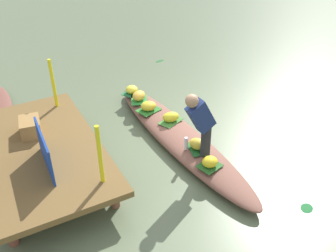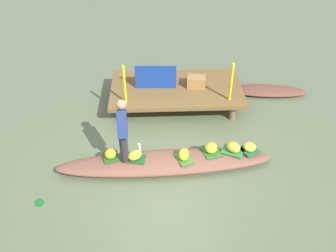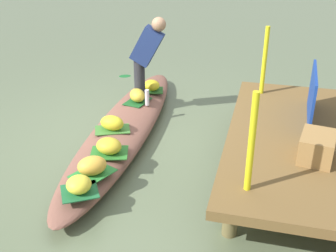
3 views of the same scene
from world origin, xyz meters
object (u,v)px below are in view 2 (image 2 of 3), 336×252
(banana_bunch_1, at_px, (110,154))
(market_banner, at_px, (156,77))
(vendor_boat, at_px, (165,163))
(banana_bunch_2, at_px, (184,154))
(banana_bunch_0, at_px, (135,155))
(banana_bunch_3, at_px, (211,148))
(water_bottle, at_px, (139,149))
(vendor_person, at_px, (123,128))
(banana_bunch_4, at_px, (250,147))
(produce_crate, at_px, (197,82))
(banana_bunch_5, at_px, (233,147))
(moored_boat, at_px, (266,91))

(banana_bunch_1, bearing_deg, market_banner, 67.66)
(vendor_boat, distance_m, banana_bunch_2, 0.43)
(banana_bunch_0, bearing_deg, banana_bunch_3, 6.09)
(water_bottle, distance_m, market_banner, 2.23)
(banana_bunch_0, bearing_deg, banana_bunch_1, 170.89)
(vendor_boat, relative_size, vendor_person, 3.60)
(banana_bunch_0, height_order, banana_bunch_3, banana_bunch_0)
(banana_bunch_2, height_order, vendor_person, vendor_person)
(banana_bunch_0, height_order, banana_bunch_2, banana_bunch_0)
(banana_bunch_2, height_order, banana_bunch_4, banana_bunch_2)
(market_banner, relative_size, produce_crate, 2.25)
(vendor_boat, relative_size, banana_bunch_1, 17.22)
(banana_bunch_3, bearing_deg, banana_bunch_1, -177.55)
(water_bottle, height_order, produce_crate, produce_crate)
(vendor_boat, distance_m, market_banner, 2.42)
(banana_bunch_5, bearing_deg, vendor_person, -178.41)
(banana_bunch_2, relative_size, banana_bunch_3, 1.04)
(banana_bunch_2, height_order, banana_bunch_3, banana_bunch_2)
(vendor_person, bearing_deg, banana_bunch_1, -176.02)
(vendor_boat, distance_m, banana_bunch_5, 1.40)
(banana_bunch_1, relative_size, water_bottle, 1.08)
(banana_bunch_3, bearing_deg, market_banner, 116.02)
(moored_boat, height_order, banana_bunch_1, banana_bunch_1)
(vendor_boat, bearing_deg, vendor_person, 171.44)
(vendor_boat, xyz_separation_m, banana_bunch_4, (1.71, 0.15, 0.22))
(banana_bunch_4, xyz_separation_m, banana_bunch_5, (-0.33, -0.01, 0.01))
(banana_bunch_5, xyz_separation_m, produce_crate, (-0.52, 2.20, 0.24))
(banana_bunch_4, bearing_deg, market_banner, 130.28)
(banana_bunch_1, height_order, produce_crate, produce_crate)
(water_bottle, bearing_deg, banana_bunch_2, -12.56)
(banana_bunch_4, distance_m, banana_bunch_5, 0.33)
(vendor_boat, bearing_deg, banana_bunch_1, 174.10)
(banana_bunch_3, relative_size, produce_crate, 0.68)
(banana_bunch_5, height_order, water_bottle, water_bottle)
(produce_crate, bearing_deg, water_bottle, -121.93)
(banana_bunch_1, height_order, banana_bunch_5, banana_bunch_5)
(banana_bunch_1, xyz_separation_m, water_bottle, (0.56, 0.10, 0.03))
(produce_crate, bearing_deg, vendor_person, -126.01)
(banana_bunch_0, height_order, vendor_person, vendor_person)
(banana_bunch_1, relative_size, produce_crate, 0.57)
(banana_bunch_0, distance_m, banana_bunch_5, 1.97)
(vendor_boat, bearing_deg, banana_bunch_5, 3.71)
(banana_bunch_1, distance_m, banana_bunch_2, 1.43)
(banana_bunch_0, xyz_separation_m, market_banner, (0.45, 2.34, 0.41))
(banana_bunch_3, bearing_deg, banana_bunch_0, -173.91)
(banana_bunch_1, distance_m, banana_bunch_3, 1.99)
(banana_bunch_1, height_order, banana_bunch_4, banana_bunch_1)
(banana_bunch_3, relative_size, banana_bunch_5, 0.98)
(produce_crate, bearing_deg, banana_bunch_4, -68.85)
(produce_crate, bearing_deg, moored_boat, 10.91)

